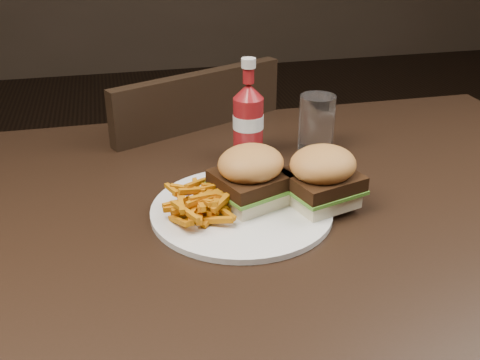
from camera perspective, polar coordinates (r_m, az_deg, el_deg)
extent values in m
cube|color=black|center=(0.88, 3.38, -3.23)|extent=(1.20, 0.80, 0.04)
cube|color=black|center=(1.44, -7.74, -4.50)|extent=(0.53, 0.53, 0.04)
cylinder|color=white|center=(0.83, 0.16, -3.07)|extent=(0.27, 0.27, 0.01)
cube|color=#F4EABB|center=(0.84, 1.08, -1.57)|extent=(0.11, 0.11, 0.02)
cube|color=#F0E7B6|center=(0.85, 8.20, -1.63)|extent=(0.11, 0.11, 0.02)
cylinder|color=maroon|center=(0.99, 0.83, 5.41)|extent=(0.07, 0.07, 0.11)
cylinder|color=white|center=(1.03, 7.78, 5.78)|extent=(0.08, 0.08, 0.10)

